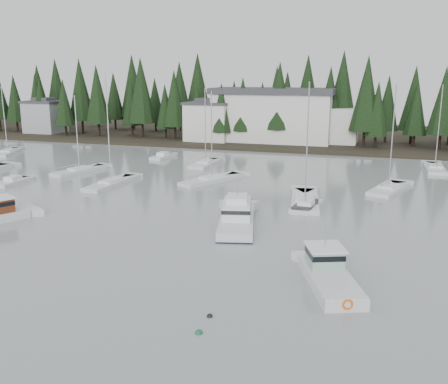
# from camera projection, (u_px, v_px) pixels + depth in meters

# --- Properties ---
(ground) EXTENTS (260.00, 260.00, 0.00)m
(ground) POSITION_uv_depth(u_px,v_px,m) (41.00, 347.00, 26.86)
(ground) COLOR gray
(ground) RESTS_ON ground
(far_shore_land) EXTENTS (240.00, 54.00, 1.00)m
(far_shore_land) POSITION_uv_depth(u_px,v_px,m) (307.00, 136.00, 116.80)
(far_shore_land) COLOR black
(far_shore_land) RESTS_ON ground
(conifer_treeline) EXTENTS (200.00, 22.00, 20.00)m
(conifer_treeline) POSITION_uv_depth(u_px,v_px,m) (299.00, 142.00, 106.60)
(conifer_treeline) COLOR black
(conifer_treeline) RESTS_ON ground
(house_west) EXTENTS (9.54, 7.42, 8.75)m
(house_west) POSITION_uv_depth(u_px,v_px,m) (209.00, 121.00, 104.31)
(house_west) COLOR silver
(house_west) RESTS_ON ground
(house_far_west) EXTENTS (8.48, 7.42, 8.25)m
(house_far_west) POSITION_uv_depth(u_px,v_px,m) (45.00, 116.00, 118.55)
(house_far_west) COLOR #999EA0
(house_far_west) RESTS_ON ground
(harbor_inn) EXTENTS (29.50, 11.50, 10.90)m
(harbor_inn) POSITION_uv_depth(u_px,v_px,m) (283.00, 116.00, 102.73)
(harbor_inn) COLOR silver
(harbor_inn) RESTS_ON ground
(cabin_cruiser_center) EXTENTS (5.62, 10.89, 4.48)m
(cabin_cruiser_center) POSITION_uv_depth(u_px,v_px,m) (237.00, 219.00, 48.10)
(cabin_cruiser_center) COLOR silver
(cabin_cruiser_center) RESTS_ON ground
(lobster_boat_teal) EXTENTS (5.54, 8.54, 4.49)m
(lobster_boat_teal) POSITION_uv_depth(u_px,v_px,m) (328.00, 276.00, 34.87)
(lobster_boat_teal) COLOR silver
(lobster_boat_teal) RESTS_ON ground
(sailboat_0) EXTENTS (2.84, 9.33, 13.28)m
(sailboat_0) POSITION_uv_depth(u_px,v_px,m) (435.00, 169.00, 76.02)
(sailboat_0) COLOR silver
(sailboat_0) RESTS_ON ground
(sailboat_1) EXTENTS (2.99, 10.07, 14.97)m
(sailboat_1) POSITION_uv_depth(u_px,v_px,m) (111.00, 184.00, 65.73)
(sailboat_1) COLOR silver
(sailboat_1) RESTS_ON ground
(sailboat_2) EXTENTS (5.33, 9.23, 13.63)m
(sailboat_2) POSITION_uv_depth(u_px,v_px,m) (388.00, 190.00, 62.51)
(sailboat_2) COLOR silver
(sailboat_2) RESTS_ON ground
(sailboat_7) EXTENTS (5.61, 9.40, 12.77)m
(sailboat_7) POSITION_uv_depth(u_px,v_px,m) (8.00, 153.00, 91.27)
(sailboat_7) COLOR silver
(sailboat_7) RESTS_ON ground
(sailboat_8) EXTENTS (4.55, 9.56, 11.81)m
(sailboat_8) POSITION_uv_depth(u_px,v_px,m) (80.00, 172.00, 74.14)
(sailboat_8) COLOR silver
(sailboat_8) RESTS_ON ground
(sailboat_9) EXTENTS (2.87, 8.70, 12.70)m
(sailboat_9) POSITION_uv_depth(u_px,v_px,m) (206.00, 165.00, 79.89)
(sailboat_9) COLOR silver
(sailboat_9) RESTS_ON ground
(sailboat_10) EXTENTS (6.79, 10.40, 12.65)m
(sailboat_10) POSITION_uv_depth(u_px,v_px,m) (212.00, 181.00, 67.93)
(sailboat_10) COLOR silver
(sailboat_10) RESTS_ON ground
(sailboat_11) EXTENTS (4.58, 10.92, 14.03)m
(sailboat_11) POSITION_uv_depth(u_px,v_px,m) (305.00, 202.00, 56.75)
(sailboat_11) COLOR silver
(sailboat_11) RESTS_ON ground
(runabout_0) EXTENTS (2.20, 5.77, 1.42)m
(runabout_0) POSITION_uv_depth(u_px,v_px,m) (13.00, 183.00, 66.46)
(runabout_0) COLOR silver
(runabout_0) RESTS_ON ground
(runabout_1) EXTENTS (2.97, 5.46, 1.42)m
(runabout_1) POSITION_uv_depth(u_px,v_px,m) (306.00, 208.00, 54.06)
(runabout_1) COLOR silver
(runabout_1) RESTS_ON ground
(runabout_3) EXTENTS (2.64, 5.97, 1.42)m
(runabout_3) POSITION_uv_depth(u_px,v_px,m) (163.00, 157.00, 86.56)
(runabout_3) COLOR silver
(runabout_3) RESTS_ON ground
(mooring_buoy_green) EXTENTS (0.44, 0.44, 0.44)m
(mooring_buoy_green) POSITION_uv_depth(u_px,v_px,m) (199.00, 333.00, 28.29)
(mooring_buoy_green) COLOR #145933
(mooring_buoy_green) RESTS_ON ground
(mooring_buoy_dark) EXTENTS (0.38, 0.38, 0.38)m
(mooring_buoy_dark) POSITION_uv_depth(u_px,v_px,m) (210.00, 317.00, 30.23)
(mooring_buoy_dark) COLOR black
(mooring_buoy_dark) RESTS_ON ground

